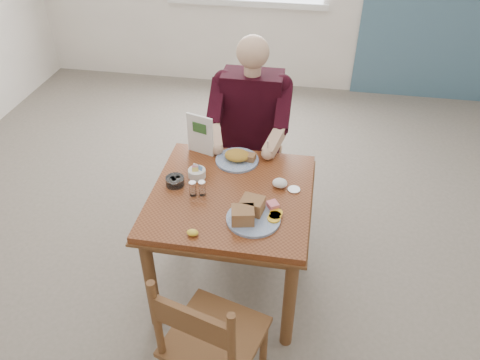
% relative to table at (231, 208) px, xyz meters
% --- Properties ---
extents(floor, '(6.00, 6.00, 0.00)m').
position_rel_table_xyz_m(floor, '(0.00, 0.00, -0.64)').
color(floor, '#655E52').
rests_on(floor, ground).
extents(lemon_wedge, '(0.07, 0.06, 0.03)m').
position_rel_table_xyz_m(lemon_wedge, '(-0.13, -0.37, 0.13)').
color(lemon_wedge, yellow).
rests_on(lemon_wedge, table).
extents(napkin, '(0.10, 0.09, 0.05)m').
position_rel_table_xyz_m(napkin, '(0.26, 0.10, 0.14)').
color(napkin, white).
rests_on(napkin, table).
extents(metal_dish, '(0.08, 0.08, 0.01)m').
position_rel_table_xyz_m(metal_dish, '(0.35, 0.08, 0.12)').
color(metal_dish, silver).
rests_on(metal_dish, table).
extents(table, '(0.92, 0.92, 0.75)m').
position_rel_table_xyz_m(table, '(0.00, 0.00, 0.00)').
color(table, brown).
rests_on(table, ground).
extents(chair_far, '(0.42, 0.42, 0.95)m').
position_rel_table_xyz_m(chair_far, '(0.00, 0.80, -0.16)').
color(chair_far, brown).
rests_on(chair_far, ground).
extents(chair_near, '(0.52, 0.52, 0.95)m').
position_rel_table_xyz_m(chair_near, '(0.05, -0.79, -0.16)').
color(chair_near, brown).
rests_on(chair_near, ground).
extents(diner, '(0.53, 0.56, 1.39)m').
position_rel_table_xyz_m(diner, '(0.00, 0.71, 0.17)').
color(diner, gray).
rests_on(diner, chair_far).
extents(near_plate, '(0.31, 0.31, 0.10)m').
position_rel_table_xyz_m(near_plate, '(0.15, -0.20, 0.15)').
color(near_plate, white).
rests_on(near_plate, table).
extents(far_plate, '(0.31, 0.31, 0.07)m').
position_rel_table_xyz_m(far_plate, '(-0.02, 0.32, 0.14)').
color(far_plate, white).
rests_on(far_plate, table).
extents(caddy, '(0.13, 0.13, 0.08)m').
position_rel_table_xyz_m(caddy, '(-0.23, 0.11, 0.14)').
color(caddy, white).
rests_on(caddy, table).
extents(shakers, '(0.10, 0.06, 0.09)m').
position_rel_table_xyz_m(shakers, '(-0.18, -0.05, 0.16)').
color(shakers, white).
rests_on(shakers, table).
extents(creamer, '(0.12, 0.12, 0.05)m').
position_rel_table_xyz_m(creamer, '(-0.33, 0.02, 0.14)').
color(creamer, white).
rests_on(creamer, table).
extents(menu, '(0.18, 0.07, 0.27)m').
position_rel_table_xyz_m(menu, '(-0.26, 0.37, 0.25)').
color(menu, white).
rests_on(menu, table).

